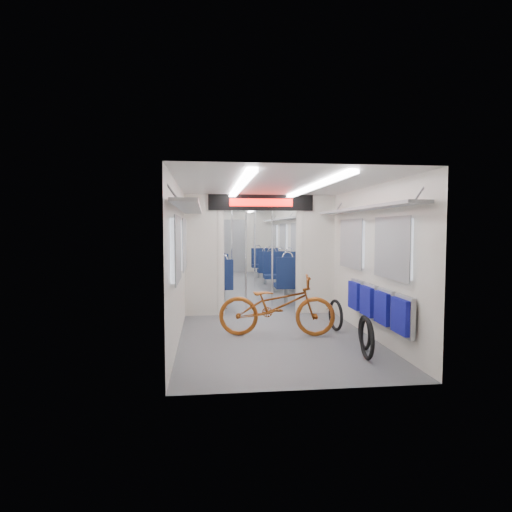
% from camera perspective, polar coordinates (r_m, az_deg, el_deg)
% --- Properties ---
extents(carriage, '(12.00, 12.02, 2.31)m').
position_cam_1_polar(carriage, '(9.99, -0.66, 2.78)').
color(carriage, '#515456').
rests_on(carriage, ground).
extents(bicycle, '(1.86, 0.88, 0.94)m').
position_cam_1_polar(bicycle, '(6.64, 2.78, -6.60)').
color(bicycle, '#924715').
rests_on(bicycle, ground).
extents(flip_bench, '(0.12, 2.10, 0.51)m').
position_cam_1_polar(flip_bench, '(6.34, 15.73, -6.22)').
color(flip_bench, gray).
rests_on(flip_bench, carriage).
extents(bike_hoop_a, '(0.09, 0.54, 0.54)m').
position_cam_1_polar(bike_hoop_a, '(5.67, 14.55, -10.83)').
color(bike_hoop_a, black).
rests_on(bike_hoop_a, ground).
extents(bike_hoop_b, '(0.07, 0.48, 0.47)m').
position_cam_1_polar(bike_hoop_b, '(6.12, 14.27, -10.08)').
color(bike_hoop_b, black).
rests_on(bike_hoop_b, ground).
extents(bike_hoop_c, '(0.11, 0.51, 0.51)m').
position_cam_1_polar(bike_hoop_c, '(7.10, 10.57, -7.96)').
color(bike_hoop_c, black).
rests_on(bike_hoop_c, ground).
extents(seat_bay_near_left, '(0.92, 2.13, 1.12)m').
position_cam_1_polar(seat_bay_near_left, '(10.13, -6.01, -2.61)').
color(seat_bay_near_left, '#0D193D').
rests_on(seat_bay_near_left, ground).
extents(seat_bay_near_right, '(0.95, 2.28, 1.16)m').
position_cam_1_polar(seat_bay_near_right, '(10.39, 4.36, -2.34)').
color(seat_bay_near_right, '#0D193D').
rests_on(seat_bay_near_right, ground).
extents(seat_bay_far_left, '(0.88, 1.92, 1.05)m').
position_cam_1_polar(seat_bay_far_left, '(13.56, -6.17, -1.15)').
color(seat_bay_far_left, '#0D193D').
rests_on(seat_bay_far_left, ground).
extents(seat_bay_far_right, '(0.92, 2.10, 1.11)m').
position_cam_1_polar(seat_bay_far_right, '(13.60, 1.74, -1.02)').
color(seat_bay_far_right, '#0D193D').
rests_on(seat_bay_far_right, ground).
extents(stanchion_near_left, '(0.04, 0.04, 2.30)m').
position_cam_1_polar(stanchion_near_left, '(8.78, -1.35, 0.37)').
color(stanchion_near_left, silver).
rests_on(stanchion_near_left, ground).
extents(stanchion_near_right, '(0.04, 0.04, 2.30)m').
position_cam_1_polar(stanchion_near_right, '(9.13, 2.18, 0.49)').
color(stanchion_near_right, silver).
rests_on(stanchion_near_right, ground).
extents(stanchion_far_left, '(0.04, 0.04, 2.30)m').
position_cam_1_polar(stanchion_far_left, '(11.96, -3.25, 1.24)').
color(stanchion_far_left, silver).
rests_on(stanchion_far_left, ground).
extents(stanchion_far_right, '(0.04, 0.04, 2.30)m').
position_cam_1_polar(stanchion_far_right, '(11.96, -0.18, 1.24)').
color(stanchion_far_right, silver).
rests_on(stanchion_far_right, ground).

